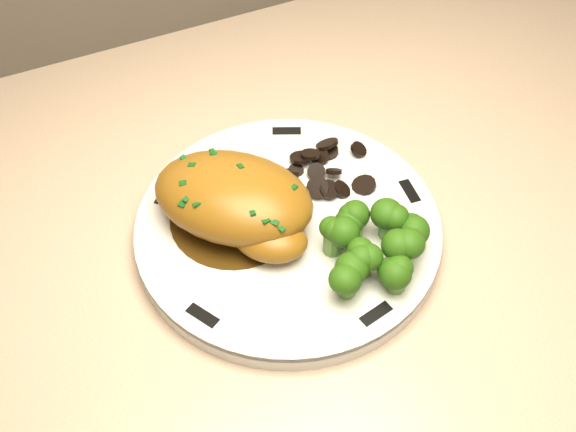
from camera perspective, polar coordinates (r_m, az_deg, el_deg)
name	(u,v)px	position (r m, az deg, el deg)	size (l,w,h in m)	color
plate	(288,230)	(0.62, 0.00, -1.11)	(0.26, 0.26, 0.02)	silver
rim_accent_0	(410,191)	(0.65, 9.59, 1.93)	(0.03, 0.01, 0.00)	black
rim_accent_1	(287,131)	(0.69, -0.11, 6.71)	(0.03, 0.01, 0.00)	black
rim_accent_2	(165,193)	(0.65, -9.68, 1.77)	(0.03, 0.01, 0.00)	black
rim_accent_3	(203,316)	(0.56, -6.76, -7.83)	(0.03, 0.01, 0.00)	black
rim_accent_4	(376,314)	(0.57, 6.96, -7.70)	(0.03, 0.01, 0.00)	black
gravy_pool	(235,218)	(0.62, -4.20, -0.14)	(0.11, 0.11, 0.00)	#3B250A
chicken_breast	(237,202)	(0.60, -4.02, 1.14)	(0.16, 0.16, 0.05)	#8F5B18
mushroom_pile	(324,175)	(0.65, 2.83, 3.22)	(0.09, 0.06, 0.02)	black
broccoli_florets	(375,244)	(0.58, 6.87, -2.25)	(0.09, 0.09, 0.04)	#5E903C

